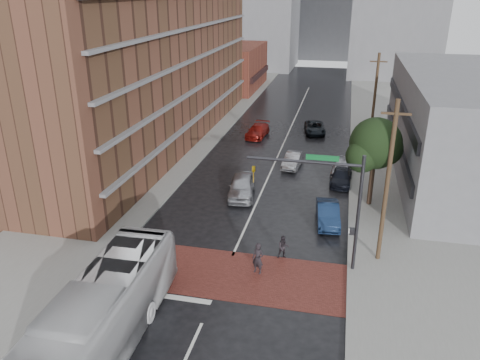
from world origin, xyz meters
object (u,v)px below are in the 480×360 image
at_px(car_travel_b, 293,160).
at_px(car_parked_far, 342,167).
at_px(pedestrian_b, 283,247).
at_px(suv_travel, 315,128).
at_px(car_travel_a, 242,186).
at_px(car_parked_near, 328,214).
at_px(transit_bus, 98,321).
at_px(pedestrian_a, 258,259).
at_px(car_parked_mid, 341,177).
at_px(car_travel_c, 258,131).

height_order(car_travel_b, car_parked_far, car_parked_far).
distance_m(pedestrian_b, suv_travel, 27.68).
bearing_deg(car_travel_a, car_parked_near, -32.37).
height_order(transit_bus, car_parked_near, transit_bus).
height_order(pedestrian_a, car_travel_b, pedestrian_a).
bearing_deg(transit_bus, pedestrian_a, 52.98).
distance_m(transit_bus, car_parked_far, 26.99).
distance_m(transit_bus, pedestrian_a, 9.85).
xyz_separation_m(car_travel_a, suv_travel, (4.37, 19.10, -0.19)).
xyz_separation_m(pedestrian_a, car_travel_a, (-3.30, 10.54, -0.11)).
bearing_deg(car_parked_mid, pedestrian_a, -103.68).
xyz_separation_m(pedestrian_b, suv_travel, (-0.15, 27.68, -0.09)).
distance_m(car_travel_c, suv_travel, 6.78).
bearing_deg(car_parked_mid, car_travel_b, 148.05).
bearing_deg(car_parked_far, car_parked_near, -90.40).
bearing_deg(pedestrian_a, car_parked_far, 91.70).
height_order(pedestrian_b, car_travel_b, pedestrian_b).
relative_size(pedestrian_b, car_parked_far, 0.34).
relative_size(pedestrian_a, car_travel_b, 0.48).
bearing_deg(car_travel_b, car_parked_near, -64.99).
distance_m(transit_bus, car_parked_near, 17.95).
xyz_separation_m(transit_bus, car_travel_b, (5.65, 26.04, -1.12)).
height_order(pedestrian_a, car_parked_mid, pedestrian_a).
xyz_separation_m(pedestrian_a, suv_travel, (1.07, 29.64, -0.30)).
distance_m(car_travel_b, suv_travel, 11.63).
distance_m(pedestrian_b, car_travel_a, 9.70).
distance_m(pedestrian_b, car_travel_c, 25.65).
height_order(pedestrian_b, car_parked_mid, pedestrian_b).
bearing_deg(car_parked_near, car_travel_c, 107.72).
bearing_deg(car_travel_c, car_parked_near, -60.48).
bearing_deg(suv_travel, car_parked_near, -91.67).
height_order(car_travel_c, car_parked_mid, car_travel_c).
height_order(pedestrian_b, suv_travel, pedestrian_b).
xyz_separation_m(car_travel_b, car_parked_mid, (4.49, -3.11, -0.05)).
bearing_deg(transit_bus, car_parked_mid, 64.86).
bearing_deg(pedestrian_b, suv_travel, 73.75).
height_order(pedestrian_b, car_travel_a, car_travel_a).
xyz_separation_m(car_travel_b, car_parked_far, (4.51, -1.06, 0.08)).
bearing_deg(suv_travel, car_travel_c, -163.68).
xyz_separation_m(car_travel_c, car_parked_far, (9.52, -9.80, 0.06)).
height_order(transit_bus, suv_travel, transit_bus).
bearing_deg(car_travel_a, car_parked_far, 32.65).
xyz_separation_m(pedestrian_b, car_travel_a, (-4.52, 8.58, 0.10)).
xyz_separation_m(car_travel_c, suv_travel, (6.17, 2.82, -0.02)).
height_order(car_parked_near, car_parked_far, car_parked_far).
relative_size(car_parked_near, car_parked_far, 0.99).
distance_m(car_travel_a, suv_travel, 19.60).
xyz_separation_m(transit_bus, car_travel_a, (2.44, 18.51, -0.93)).
distance_m(suv_travel, car_parked_far, 13.06).
distance_m(car_travel_a, car_parked_near, 7.68).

